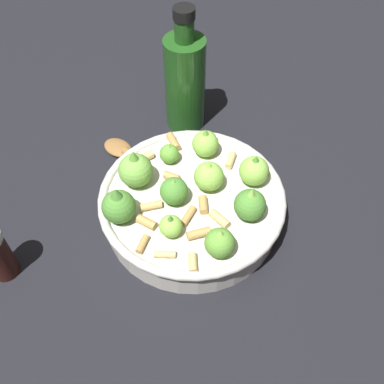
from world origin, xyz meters
TOP-DOWN VIEW (x-y plane):
  - ground_plane at (0.00, 0.00)m, footprint 2.40×2.40m
  - cooking_pan at (-0.00, 0.00)m, footprint 0.26×0.26m
  - olive_oil_bottle at (0.20, 0.04)m, footprint 0.07×0.07m
  - wooden_spoon at (0.07, 0.06)m, footprint 0.16×0.24m

SIDE VIEW (x-z plane):
  - ground_plane at x=0.00m, z-range 0.00..0.00m
  - wooden_spoon at x=0.07m, z-range 0.00..0.02m
  - cooking_pan at x=0.00m, z-range -0.02..0.09m
  - olive_oil_bottle at x=0.20m, z-range -0.02..0.19m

